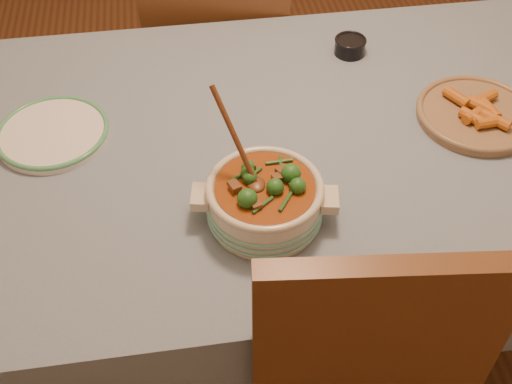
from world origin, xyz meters
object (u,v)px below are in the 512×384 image
stew_casserole (265,198)px  chair_far (220,44)px  white_plate (53,133)px  condiment_bowl (350,45)px  fried_plate (477,112)px  dining_table (286,164)px

stew_casserole → chair_far: stew_casserole is taller
white_plate → condiment_bowl: size_ratio=3.04×
stew_casserole → fried_plate: 0.63m
white_plate → condiment_bowl: 0.84m
white_plate → stew_casserole: bearing=-35.6°
stew_casserole → fried_plate: stew_casserole is taller
condiment_bowl → fried_plate: size_ratio=0.34×
stew_casserole → white_plate: bearing=144.4°
stew_casserole → fried_plate: bearing=23.3°
condiment_bowl → stew_casserole: bearing=-120.2°
dining_table → fried_plate: (0.48, -0.00, 0.11)m
chair_far → stew_casserole: bearing=99.7°
dining_table → condiment_bowl: size_ratio=16.28×
fried_plate → dining_table: bearing=179.9°
stew_casserole → condiment_bowl: bearing=59.8°
white_plate → condiment_bowl: condiment_bowl is taller
stew_casserole → white_plate: stew_casserole is taller
stew_casserole → fried_plate: size_ratio=1.03×
chair_far → fried_plate: bearing=138.2°
dining_table → chair_far: 0.73m
dining_table → white_plate: (-0.56, 0.09, 0.10)m
dining_table → white_plate: white_plate is taller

